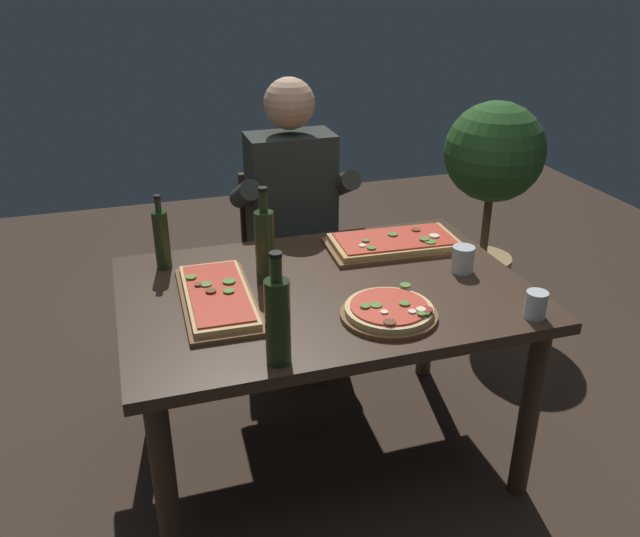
{
  "coord_description": "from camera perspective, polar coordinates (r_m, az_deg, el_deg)",
  "views": [
    {
      "loc": [
        -0.63,
        -1.96,
        1.79
      ],
      "look_at": [
        0.0,
        0.05,
        0.79
      ],
      "focal_mm": 37.15,
      "sensor_mm": 36.0,
      "label": 1
    }
  ],
  "objects": [
    {
      "name": "pizza_rectangular_left",
      "position": [
        2.22,
        -8.81,
        -2.45
      ],
      "size": [
        0.25,
        0.53,
        0.05
      ],
      "color": "brown",
      "rests_on": "dining_table"
    },
    {
      "name": "oil_bottle_amber",
      "position": [
        1.83,
        -3.67,
        -4.37
      ],
      "size": [
        0.07,
        0.07,
        0.34
      ],
      "color": "#233819",
      "rests_on": "dining_table"
    },
    {
      "name": "vinegar_bottle_green",
      "position": [
        2.3,
        -4.78,
        2.09
      ],
      "size": [
        0.07,
        0.07,
        0.35
      ],
      "color": "#233819",
      "rests_on": "dining_table"
    },
    {
      "name": "dining_table",
      "position": [
        2.35,
        0.37,
        -3.7
      ],
      "size": [
        1.4,
        0.96,
        0.74
      ],
      "color": "#3D2B1E",
      "rests_on": "ground_plane"
    },
    {
      "name": "ground_plane",
      "position": [
        2.72,
        0.33,
        -15.65
      ],
      "size": [
        6.4,
        6.4,
        0.0
      ],
      "primitive_type": "plane",
      "color": "#38281E"
    },
    {
      "name": "seated_diner",
      "position": [
        2.98,
        -2.26,
        4.8
      ],
      "size": [
        0.53,
        0.41,
        1.33
      ],
      "color": "#23232D",
      "rests_on": "ground_plane"
    },
    {
      "name": "pizza_rectangular_front",
      "position": [
        2.63,
        6.44,
        2.19
      ],
      "size": [
        0.54,
        0.31,
        0.05
      ],
      "color": "brown",
      "rests_on": "dining_table"
    },
    {
      "name": "pizza_round_far",
      "position": [
        2.12,
        5.98,
        -3.7
      ],
      "size": [
        0.31,
        0.31,
        0.05
      ],
      "color": "brown",
      "rests_on": "dining_table"
    },
    {
      "name": "tumbler_far_side",
      "position": [
        2.21,
        18.1,
        -2.98
      ],
      "size": [
        0.07,
        0.07,
        0.09
      ],
      "color": "silver",
      "rests_on": "dining_table"
    },
    {
      "name": "wine_bottle_dark",
      "position": [
        2.47,
        -13.49,
        2.52
      ],
      "size": [
        0.06,
        0.06,
        0.28
      ],
      "color": "#233819",
      "rests_on": "dining_table"
    },
    {
      "name": "potted_plant_corner",
      "position": [
        3.6,
        14.58,
        7.74
      ],
      "size": [
        0.52,
        0.52,
        1.13
      ],
      "color": "tan",
      "rests_on": "ground_plane"
    },
    {
      "name": "diner_chair",
      "position": [
        3.18,
        -2.75,
        1.21
      ],
      "size": [
        0.44,
        0.44,
        0.87
      ],
      "color": "black",
      "rests_on": "ground_plane"
    },
    {
      "name": "tumbler_near_camera",
      "position": [
        2.46,
        12.19,
        0.66
      ],
      "size": [
        0.08,
        0.08,
        0.1
      ],
      "color": "silver",
      "rests_on": "dining_table"
    }
  ]
}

